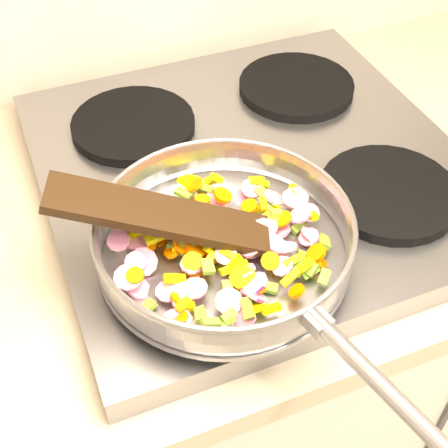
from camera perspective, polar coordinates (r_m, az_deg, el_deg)
name	(u,v)px	position (r m, az deg, el deg)	size (l,w,h in m)	color
cooktop	(253,171)	(0.93, 2.65, 4.84)	(0.60, 0.60, 0.04)	#939399
grate_fl	(197,250)	(0.78, -2.53, -2.40)	(0.19, 0.19, 0.02)	black
grate_fr	(389,193)	(0.88, 14.84, 2.79)	(0.19, 0.19, 0.02)	black
grate_bl	(133,125)	(0.98, -8.30, 8.98)	(0.19, 0.19, 0.02)	black
grate_br	(296,86)	(1.06, 6.62, 12.40)	(0.19, 0.19, 0.02)	black
saute_pan	(225,237)	(0.74, 0.10, -1.17)	(0.35, 0.51, 0.06)	#9E9EA5
vegetable_heap	(222,246)	(0.74, -0.19, -1.99)	(0.28, 0.26, 0.05)	#C11257
wooden_spatula	(160,215)	(0.72, -5.85, 0.83)	(0.26, 0.06, 0.01)	black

